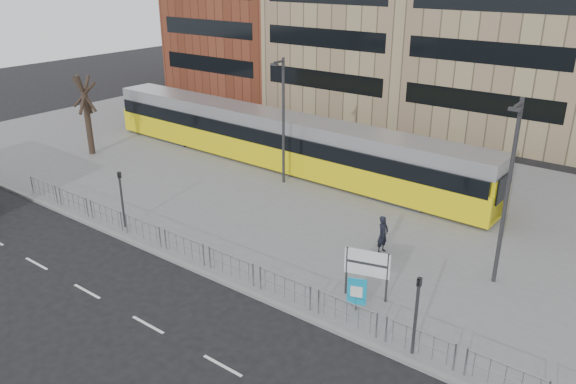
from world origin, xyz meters
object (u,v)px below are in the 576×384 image
Objects in this scene: pedestrian at (383,234)px; tram at (278,140)px; traffic_light_east at (417,306)px; ad_panel at (357,292)px; lamp_post_west at (283,117)px; lamp_post_east at (508,187)px; traffic_light_west at (121,192)px; bare_tree at (81,72)px; station_sign at (367,266)px.

tram is at bearing 64.84° from pedestrian.
tram is at bearing 139.75° from traffic_light_east.
pedestrian is at bearing 85.52° from ad_panel.
lamp_post_east reaches higher than lamp_post_west.
ad_panel is 0.18× the size of lamp_post_east.
traffic_light_east is at bearing -138.08° from pedestrian.
pedestrian is 0.61× the size of traffic_light_west.
pedestrian is 24.88m from bare_tree.
traffic_light_west is 18.71m from lamp_post_east.
station_sign is 14.10m from lamp_post_west.
ad_panel is 27.02m from bare_tree.
traffic_light_west and traffic_light_east have the same top height.
traffic_light_west is 0.39× the size of lamp_post_west.
tram is 13.81m from pedestrian.
pedestrian is at bearing -29.20° from tram.
bare_tree is at bearing 179.64° from lamp_post_east.
pedestrian is at bearing 28.46° from traffic_light_west.
ad_panel is 3.38m from traffic_light_east.
lamp_post_west is at bearing 14.42° from bare_tree.
pedestrian is at bearing -25.33° from lamp_post_west.
ad_panel is at bearing 158.32° from traffic_light_east.
traffic_light_west is (-13.78, -0.70, 1.12)m from ad_panel.
traffic_light_east is 0.38× the size of lamp_post_east.
lamp_post_west is (2.70, 10.25, 2.33)m from traffic_light_west.
lamp_post_west is 15.40m from bare_tree.
tram is 12.76m from traffic_light_west.
traffic_light_east reaches higher than ad_panel.
ad_panel is 15.03m from lamp_post_west.
station_sign is 13.73m from traffic_light_west.
tram is 16.33× the size of pedestrian.
tram is at bearing 26.85° from bare_tree.
bare_tree is at bearing 93.79° from pedestrian.
pedestrian is 0.24× the size of lamp_post_west.
station_sign is 0.28× the size of lamp_post_west.
lamp_post_west is at bearing 164.83° from lamp_post_east.
tram is 21.02× the size of ad_panel.
station_sign is 1.16× the size of pedestrian.
tram is 17.22m from station_sign.
traffic_light_east is 0.38× the size of bare_tree.
traffic_light_west is 16.78m from traffic_light_east.
station_sign is at bearing 10.68° from traffic_light_west.
station_sign is 0.27× the size of lamp_post_east.
station_sign is at bearing 144.22° from traffic_light_east.
traffic_light_west is at bearing 120.57° from pedestrian.
lamp_post_east is (0.69, 6.65, 2.49)m from traffic_light_east.
pedestrian is 0.23× the size of lamp_post_east.
station_sign is 1.50× the size of ad_panel.
lamp_post_west is 0.96× the size of lamp_post_east.
station_sign is at bearing 77.88° from ad_panel.
lamp_post_east reaches higher than pedestrian.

